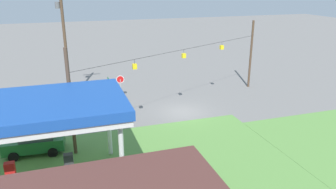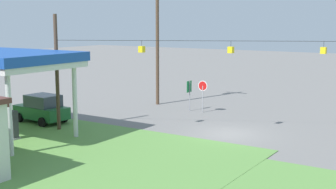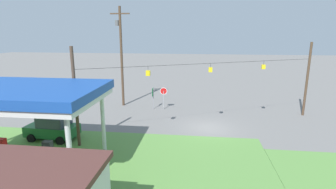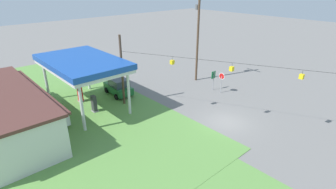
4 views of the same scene
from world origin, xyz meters
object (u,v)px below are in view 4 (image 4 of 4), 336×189
(fuel_pump_near, at_px, (94,104))
(utility_pole_main, at_px, (198,34))
(stop_sign_roadside, at_px, (222,78))
(route_sign, at_px, (213,77))
(gas_station_canopy, at_px, (82,64))
(gas_station_store, at_px, (1,113))
(car_at_pumps_front, at_px, (118,87))
(car_at_pumps_rear, at_px, (48,113))
(fuel_pump_far, at_px, (80,95))

(fuel_pump_near, height_order, utility_pole_main, utility_pole_main)
(stop_sign_roadside, bearing_deg, utility_pole_main, 167.99)
(route_sign, relative_size, utility_pole_main, 0.21)
(gas_station_canopy, height_order, utility_pole_main, utility_pole_main)
(gas_station_store, height_order, car_at_pumps_front, gas_station_store)
(car_at_pumps_front, relative_size, route_sign, 1.73)
(gas_station_canopy, bearing_deg, route_sign, -113.71)
(car_at_pumps_rear, bearing_deg, route_sign, 70.29)
(fuel_pump_far, relative_size, car_at_pumps_rear, 0.36)
(route_sign, xyz_separation_m, utility_pole_main, (3.81, -1.08, 4.53))
(route_sign, bearing_deg, car_at_pumps_front, 55.17)
(gas_station_store, xyz_separation_m, stop_sign_roadside, (-7.11, -21.44, -0.08))
(fuel_pump_near, distance_m, route_sign, 14.34)
(gas_station_store, height_order, fuel_pump_near, gas_station_store)
(fuel_pump_far, height_order, car_at_pumps_front, car_at_pumps_front)
(fuel_pump_far, bearing_deg, fuel_pump_near, 180.00)
(gas_station_canopy, height_order, car_at_pumps_rear, gas_station_canopy)
(gas_station_store, relative_size, fuel_pump_near, 8.61)
(route_sign, bearing_deg, car_at_pumps_rear, 73.80)
(car_at_pumps_rear, xyz_separation_m, utility_pole_main, (-1.39, -18.97, 5.24))
(stop_sign_roadside, bearing_deg, fuel_pump_near, -112.22)
(route_sign, bearing_deg, gas_station_canopy, 66.29)
(route_sign, bearing_deg, fuel_pump_far, 60.87)
(car_at_pumps_rear, bearing_deg, utility_pole_main, 82.30)
(utility_pole_main, bearing_deg, gas_station_store, 84.66)
(fuel_pump_far, height_order, route_sign, route_sign)
(gas_station_canopy, xyz_separation_m, car_at_pumps_front, (0.54, -4.25, -3.76))
(car_at_pumps_rear, bearing_deg, gas_station_store, -104.92)
(stop_sign_roadside, bearing_deg, gas_station_canopy, -117.77)
(car_at_pumps_front, relative_size, stop_sign_roadside, 1.66)
(car_at_pumps_front, bearing_deg, gas_station_canopy, 100.98)
(car_at_pumps_front, height_order, route_sign, route_sign)
(gas_station_store, bearing_deg, route_sign, -105.42)
(car_at_pumps_rear, bearing_deg, stop_sign_roadside, 66.83)
(route_sign, height_order, utility_pole_main, utility_pole_main)
(gas_station_canopy, distance_m, fuel_pump_far, 4.24)
(gas_station_store, bearing_deg, car_at_pumps_front, -87.09)
(stop_sign_roadside, bearing_deg, car_at_pumps_rear, -109.66)
(gas_station_canopy, xyz_separation_m, fuel_pump_near, (-1.61, -0.00, -3.92))
(fuel_pump_near, bearing_deg, gas_station_store, 78.84)
(gas_station_canopy, bearing_deg, gas_station_store, 90.53)
(stop_sign_roadside, xyz_separation_m, utility_pole_main, (5.01, -1.07, 4.43))
(gas_station_store, xyz_separation_m, utility_pole_main, (-2.10, -22.51, 4.35))
(gas_station_canopy, xyz_separation_m, stop_sign_roadside, (-7.18, -13.64, -2.95))
(gas_station_canopy, xyz_separation_m, route_sign, (-5.98, -13.63, -3.05))
(gas_station_store, distance_m, fuel_pump_near, 8.02)
(fuel_pump_near, height_order, car_at_pumps_front, car_at_pumps_front)
(fuel_pump_far, xyz_separation_m, car_at_pumps_front, (-1.07, -4.25, 0.16))
(fuel_pump_far, distance_m, utility_pole_main, 16.12)
(car_at_pumps_front, distance_m, stop_sign_roadside, 12.18)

